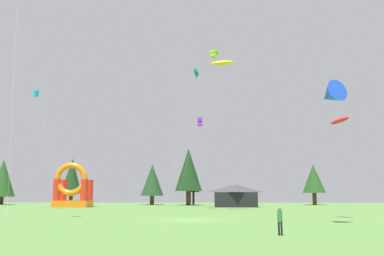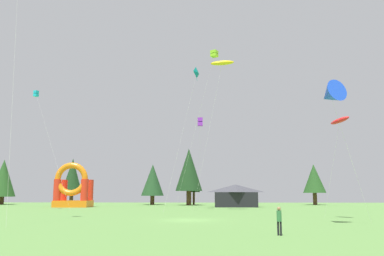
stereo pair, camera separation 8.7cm
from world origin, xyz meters
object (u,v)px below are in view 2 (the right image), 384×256
kite_red_parafoil (340,121)px  kite_teal_diamond (197,74)px  kite_cyan_box (36,94)px  kite_lime_box (214,54)px  kite_purple_box (200,122)px  kite_yellow_parafoil (222,63)px  inflatable_yellow_castle (73,191)px  festival_tent (236,196)px  kite_blue_delta (330,95)px  person_left_edge (279,218)px

kite_red_parafoil → kite_teal_diamond: (-13.28, 14.51, 9.01)m
kite_cyan_box → kite_teal_diamond: kite_teal_diamond is taller
kite_lime_box → kite_purple_box: 10.27m
kite_yellow_parafoil → kite_teal_diamond: 3.67m
kite_lime_box → inflatable_yellow_castle: 32.09m
kite_lime_box → kite_teal_diamond: 3.53m
kite_yellow_parafoil → festival_tent: size_ratio=2.94×
kite_blue_delta → person_left_edge: 12.57m
kite_lime_box → kite_purple_box: size_ratio=1.61×
person_left_edge → inflatable_yellow_castle: inflatable_yellow_castle is taller
festival_tent → kite_lime_box: bearing=-103.7°
kite_cyan_box → inflatable_yellow_castle: (1.98, 11.49, -13.22)m
kite_yellow_parafoil → inflatable_yellow_castle: size_ratio=2.79×
kite_yellow_parafoil → kite_blue_delta: (7.18, -21.06, -9.64)m
kite_red_parafoil → kite_teal_diamond: bearing=132.5°
kite_yellow_parafoil → kite_lime_box: (-1.07, -0.11, 1.20)m
person_left_edge → festival_tent: size_ratio=0.23×
kite_cyan_box → kite_red_parafoil: bearing=-25.4°
kite_cyan_box → kite_teal_diamond: bearing=-6.3°
kite_purple_box → kite_yellow_parafoil: bearing=-62.6°
kite_lime_box → kite_red_parafoil: 21.75m
kite_cyan_box → inflatable_yellow_castle: 17.62m
kite_blue_delta → person_left_edge: kite_blue_delta is taller
kite_yellow_parafoil → kite_purple_box: bearing=117.4°
kite_lime_box → festival_tent: (3.75, 15.33, -18.74)m
kite_yellow_parafoil → kite_red_parafoil: bearing=-56.0°
kite_yellow_parafoil → kite_teal_diamond: (-3.34, -0.25, -1.50)m
kite_teal_diamond → kite_blue_delta: bearing=-63.2°
kite_red_parafoil → inflatable_yellow_castle: (-33.76, 28.46, -6.22)m
kite_red_parafoil → festival_tent: 31.64m
kite_blue_delta → kite_teal_diamond: bearing=116.8°
kite_yellow_parafoil → kite_lime_box: bearing=-174.3°
kite_blue_delta → festival_tent: 37.40m
kite_lime_box → kite_red_parafoil: size_ratio=2.26×
kite_purple_box → person_left_edge: kite_purple_box is taller
kite_red_parafoil → inflatable_yellow_castle: bearing=139.9°
kite_yellow_parafoil → kite_blue_delta: size_ratio=1.85×
kite_red_parafoil → kite_yellow_parafoil: bearing=124.0°
kite_lime_box → person_left_edge: size_ratio=13.49×
kite_purple_box → person_left_edge: size_ratio=8.37×
kite_teal_diamond → inflatable_yellow_castle: 29.09m
kite_purple_box → kite_cyan_box: 23.29m
kite_cyan_box → person_left_edge: 43.58m
kite_purple_box → kite_cyan_box: kite_cyan_box is taller
kite_yellow_parafoil → kite_teal_diamond: kite_yellow_parafoil is taller
kite_red_parafoil → kite_blue_delta: bearing=-113.7°
kite_red_parafoil → kite_blue_delta: kite_blue_delta is taller
inflatable_yellow_castle → person_left_edge: bearing=-58.7°
kite_yellow_parafoil → kite_cyan_box: (-25.79, 2.22, -3.52)m
kite_cyan_box → inflatable_yellow_castle: bearing=80.2°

